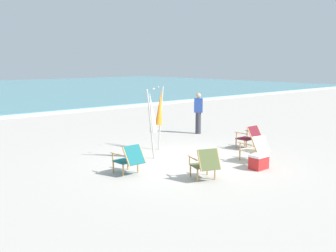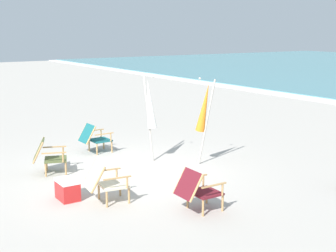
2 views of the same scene
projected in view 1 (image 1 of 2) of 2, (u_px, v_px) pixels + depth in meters
The scene contains 10 objects.
ground_plane at pixel (186, 162), 11.33m from camera, with size 80.00×80.00×0.00m, color #B2AAA0.
surf_band at pixel (18, 116), 20.82m from camera, with size 80.00×1.10×0.06m, color white.
beach_chair_back_left at pixel (129, 158), 10.03m from camera, with size 0.61×0.78×0.77m.
beach_chair_mid_center at pixel (206, 163), 9.54m from camera, with size 0.80×0.89×0.79m.
beach_chair_far_center at pixel (250, 136), 12.98m from camera, with size 0.61×0.78×0.78m.
beach_chair_front_left at pixel (255, 148), 11.26m from camera, with size 0.67×0.83×0.78m.
umbrella_furled_white at pixel (152, 113), 11.43m from camera, with size 0.43×0.30×2.11m.
umbrella_furled_orange at pixel (160, 108), 12.75m from camera, with size 0.51×0.39×2.10m.
person_near_chairs at pixel (198, 113), 15.69m from camera, with size 0.38×0.39×1.63m.
cooler_box at pixel (259, 162), 10.56m from camera, with size 0.49×0.35×0.40m.
Camera 1 is at (-7.68, -7.91, 2.85)m, focal length 42.00 mm.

